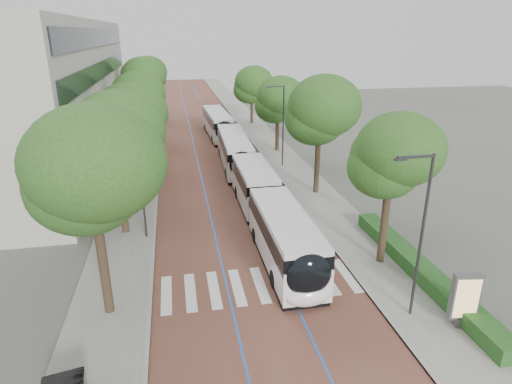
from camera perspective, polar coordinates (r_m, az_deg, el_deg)
The scene contains 20 objects.
ground at distance 22.92m, azimuth 0.55°, elevation -13.65°, with size 160.00×160.00×0.00m, color #51544C.
road at distance 60.08m, azimuth -7.17°, elevation 8.02°, with size 11.00×140.00×0.02m, color brown.
sidewalk_left at distance 60.06m, azimuth -14.38°, elevation 7.58°, with size 4.00×140.00×0.12m, color gray.
sidewalk_right at distance 61.01m, azimuth -0.06°, elevation 8.42°, with size 4.00×140.00×0.12m, color gray.
kerb_left at distance 59.98m, azimuth -12.56°, elevation 7.72°, with size 0.20×140.00×0.14m, color gray.
kerb_right at distance 60.69m, azimuth -1.84°, elevation 8.34°, with size 0.20×140.00×0.14m, color gray.
zebra_crossing at distance 23.75m, azimuth 0.54°, elevation -12.22°, with size 10.55×3.60×0.01m.
lane_line_left at distance 60.00m, azimuth -8.71°, elevation 7.94°, with size 0.12×126.00×0.01m, color #2456B5.
lane_line_right at distance 60.20m, azimuth -5.64°, elevation 8.12°, with size 0.12×126.00×0.01m, color #2456B5.
office_building at distance 49.47m, azimuth -29.96°, elevation 11.06°, with size 18.11×40.00×14.00m.
hedge at distance 25.78m, azimuth 21.09°, elevation -9.63°, with size 1.20×14.00×0.80m, color #18471A.
streetlight_near at distance 20.41m, azimuth 20.97°, elevation -4.18°, with size 1.82×0.20×8.00m.
streetlight_far at distance 42.66m, azimuth 3.42°, elevation 9.62°, with size 1.82×0.20×8.00m.
lamp_post_left at distance 28.06m, azimuth -15.09°, elevation 1.63°, with size 0.14×0.14×8.00m, color #303032.
trees_left at distance 43.53m, azimuth -16.05°, elevation 11.37°, with size 6.04×60.95×9.65m.
trees_right at distance 44.14m, azimuth 4.36°, elevation 11.61°, with size 5.85×47.19×9.29m.
lead_bus at distance 28.31m, azimuth 1.91°, elevation -2.88°, with size 2.61×18.41×3.20m.
bus_queued_0 at distance 42.96m, azimuth -2.82°, elevation 5.33°, with size 2.94×12.48×3.20m.
bus_queued_1 at distance 56.25m, azimuth -5.08°, elevation 8.92°, with size 2.95×12.48×3.20m.
ad_panel at distance 22.09m, azimuth 26.06°, elevation -12.72°, with size 1.33×0.58×2.69m.
Camera 1 is at (-3.83, -18.56, 12.88)m, focal length 30.00 mm.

